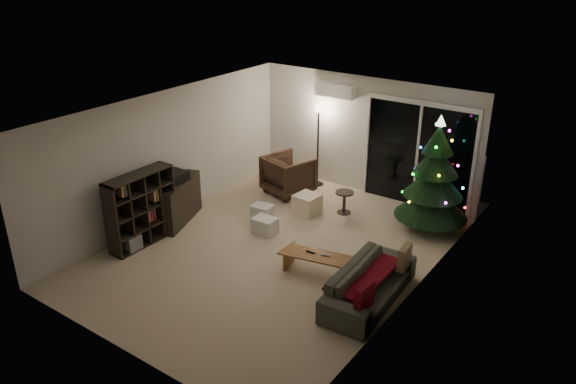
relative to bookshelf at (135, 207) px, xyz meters
The scene contains 18 objects.
room 3.75m from the bookshelf, 43.52° to the left, with size 6.50×7.51×2.60m.
bookshelf is the anchor object (origin of this frame).
media_cabinet 0.98m from the bookshelf, 90.00° to the left, with size 0.50×1.32×0.83m, color black.
stereo 0.98m from the bookshelf, 90.00° to the left, with size 0.42×0.50×0.18m, color black.
armchair 3.46m from the bookshelf, 73.12° to the left, with size 0.90×0.92×0.84m, color #3C2819.
ottoman 3.31m from the bookshelf, 54.58° to the left, with size 0.45×0.45×0.41m, color beige.
cardboard_box_a 2.43m from the bookshelf, 56.92° to the left, with size 0.39×0.30×0.28m, color white.
cardboard_box_b 2.36m from the bookshelf, 41.88° to the left, with size 0.43×0.32×0.30m, color white.
side_table 4.02m from the bookshelf, 51.58° to the left, with size 0.37×0.37×0.46m, color black.
floor_lamp 4.25m from the bookshelf, 72.83° to the left, with size 0.29×0.29×1.78m, color black.
sofa 4.38m from the bookshelf, ahead, with size 1.94×0.76×0.57m, color #555B4B.
sofa_throw 4.27m from the bookshelf, ahead, with size 0.61×1.40×0.05m, color #3B0807.
cushion_a 4.76m from the bookshelf, 16.83° to the left, with size 0.11×0.37×0.37m, color #7E6C4D.
cushion_b 4.55m from the bookshelf, ahead, with size 0.11×0.37×0.37m, color #3B0807.
coffee_table 3.46m from the bookshelf, 14.47° to the left, with size 1.21×0.42×0.38m, color olive, non-canonical shape.
remote_a 3.29m from the bookshelf, 15.12° to the left, with size 0.15×0.05×0.02m, color black.
remote_b 3.54m from the bookshelf, 14.85° to the left, with size 0.14×0.04×0.02m, color slate.
christmas_tree 5.44m from the bookshelf, 40.52° to the left, with size 1.36×1.36×2.20m, color black.
Camera 1 is at (5.16, -6.86, 4.91)m, focal length 35.00 mm.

